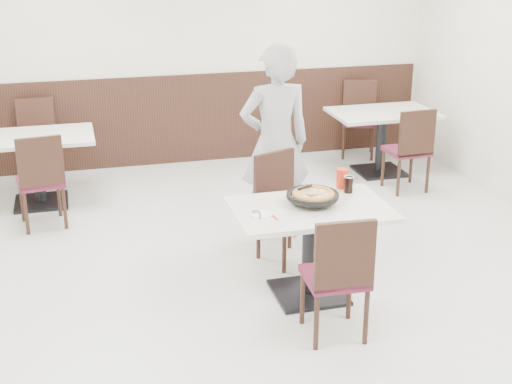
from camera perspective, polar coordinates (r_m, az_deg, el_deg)
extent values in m
plane|color=silver|center=(5.90, 1.00, -7.49)|extent=(7.00, 7.00, 0.00)
cube|color=beige|center=(8.74, -5.31, 11.30)|extent=(6.00, 0.04, 2.80)
cube|color=black|center=(8.89, -5.12, 5.87)|extent=(5.90, 0.03, 1.10)
cylinder|color=black|center=(5.50, 4.45, -0.87)|extent=(0.12, 0.12, 0.04)
cylinder|color=black|center=(5.51, 4.54, -0.55)|extent=(0.32, 0.32, 0.01)
cylinder|color=#B37331|center=(5.52, 4.61, -0.33)|extent=(0.33, 0.33, 0.02)
cube|color=white|center=(5.49, 4.42, -0.06)|extent=(0.08, 0.10, 0.00)
cube|color=silver|center=(5.25, 0.60, -2.06)|extent=(0.16, 0.16, 0.00)
cylinder|color=white|center=(5.28, 0.44, -1.82)|extent=(0.17, 0.17, 0.01)
cube|color=white|center=(5.25, 0.32, -1.88)|extent=(0.05, 0.14, 0.00)
cylinder|color=black|center=(5.78, 7.42, 0.57)|extent=(0.07, 0.07, 0.13)
cylinder|color=red|center=(5.88, 6.92, 1.09)|extent=(0.10, 0.10, 0.16)
imported|color=#A8A8AD|center=(6.51, 1.54, 3.91)|extent=(0.68, 0.46, 1.83)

